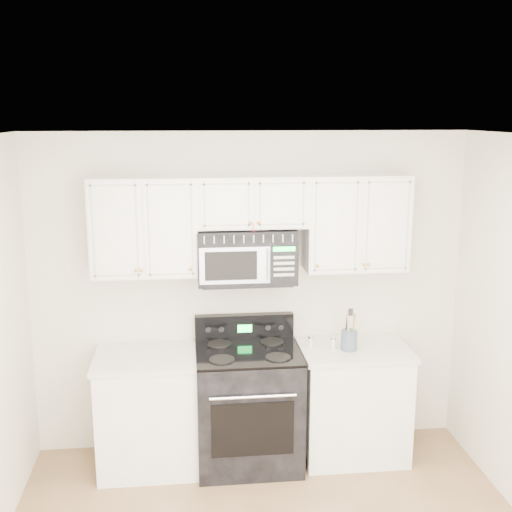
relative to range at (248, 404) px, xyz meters
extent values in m
cube|color=white|center=(0.05, -1.41, 2.12)|extent=(3.50, 3.50, 0.01)
cube|color=beige|center=(0.05, 0.34, 0.82)|extent=(3.50, 0.01, 2.60)
cube|color=white|center=(-0.75, 0.02, -0.04)|extent=(0.82, 0.63, 0.88)
cube|color=beige|center=(-0.75, 0.02, 0.42)|extent=(0.86, 0.65, 0.04)
cube|color=black|center=(-0.75, 0.06, -0.43)|extent=(0.82, 0.55, 0.10)
cube|color=white|center=(0.85, 0.02, -0.04)|extent=(0.82, 0.63, 0.88)
cube|color=beige|center=(0.85, 0.02, 0.42)|extent=(0.86, 0.65, 0.04)
cube|color=black|center=(0.85, 0.06, -0.43)|extent=(0.82, 0.55, 0.10)
cube|color=black|center=(0.00, -0.01, -0.02)|extent=(0.81, 0.69, 0.92)
cube|color=black|center=(0.00, -0.36, -0.03)|extent=(0.61, 0.01, 0.42)
cylinder|color=silver|center=(0.00, -0.38, 0.24)|extent=(0.64, 0.02, 0.02)
cube|color=black|center=(0.00, -0.01, 0.44)|extent=(0.81, 0.69, 0.02)
cube|color=black|center=(0.00, 0.30, 0.54)|extent=(0.81, 0.08, 0.21)
cube|color=#0CE440|center=(0.00, 0.25, 0.54)|extent=(0.12, 0.00, 0.06)
cube|color=white|center=(-0.77, 0.17, 1.41)|extent=(0.80, 0.33, 0.75)
cube|color=white|center=(0.87, 0.17, 1.41)|extent=(0.80, 0.33, 0.75)
cube|color=white|center=(0.05, 0.17, 1.59)|extent=(0.84, 0.33, 0.39)
sphere|color=gold|center=(-0.79, -0.01, 1.12)|extent=(0.03, 0.03, 0.03)
sphere|color=gold|center=(-0.43, -0.01, 1.12)|extent=(0.03, 0.03, 0.03)
sphere|color=gold|center=(0.53, -0.01, 1.12)|extent=(0.03, 0.03, 0.03)
sphere|color=gold|center=(0.89, -0.01, 1.12)|extent=(0.03, 0.03, 0.03)
sphere|color=gold|center=(0.02, -0.01, 1.46)|extent=(0.03, 0.03, 0.03)
sphere|color=gold|center=(0.08, -0.01, 1.46)|extent=(0.03, 0.03, 0.03)
cylinder|color=#BC0815|center=(0.04, -0.01, 1.40)|extent=(0.01, 0.00, 0.11)
sphere|color=gold|center=(0.04, -0.01, 1.34)|extent=(0.04, 0.04, 0.04)
cube|color=black|center=(0.00, 0.15, 1.17)|extent=(0.76, 0.38, 0.42)
cube|color=#B7B5AE|center=(0.00, -0.03, 1.34)|extent=(0.74, 0.01, 0.07)
cube|color=#9696A8|center=(-0.10, -0.04, 1.14)|extent=(0.53, 0.01, 0.28)
cube|color=black|center=(-0.13, -0.05, 1.14)|extent=(0.39, 0.01, 0.22)
cube|color=black|center=(0.27, -0.04, 1.14)|extent=(0.21, 0.01, 0.28)
cube|color=#0CE440|center=(0.27, -0.05, 1.26)|extent=(0.17, 0.00, 0.03)
cylinder|color=silver|center=(0.15, -0.08, 1.14)|extent=(0.02, 0.02, 0.24)
cylinder|color=#45586C|center=(0.79, -0.03, 0.51)|extent=(0.13, 0.13, 0.16)
cylinder|color=tan|center=(0.83, -0.03, 0.59)|extent=(0.01, 0.01, 0.27)
cylinder|color=black|center=(0.78, 0.00, 0.60)|extent=(0.01, 0.01, 0.29)
cylinder|color=tan|center=(0.78, -0.06, 0.61)|extent=(0.01, 0.01, 0.32)
cylinder|color=black|center=(0.83, -0.03, 0.59)|extent=(0.01, 0.01, 0.27)
cylinder|color=silver|center=(0.50, 0.04, 0.48)|extent=(0.04, 0.04, 0.08)
cylinder|color=silver|center=(0.50, 0.04, 0.53)|extent=(0.04, 0.04, 0.02)
cylinder|color=silver|center=(0.67, -0.01, 0.48)|extent=(0.04, 0.04, 0.08)
cylinder|color=silver|center=(0.67, -0.01, 0.53)|extent=(0.04, 0.04, 0.02)
camera|label=1|loc=(-0.46, -4.67, 2.25)|focal=45.00mm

